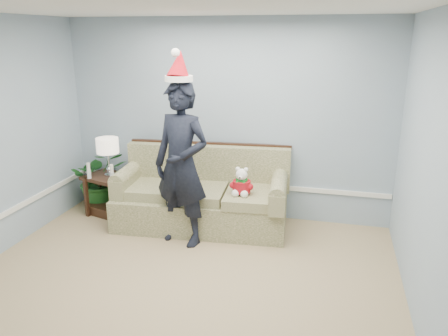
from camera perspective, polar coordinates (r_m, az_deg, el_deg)
The scene contains 10 objects.
room_shell at distance 3.68m, azimuth -9.40°, elevation -0.90°, with size 4.54×5.04×2.74m.
wainscot_trim at distance 5.48m, azimuth -15.39°, elevation -5.20°, with size 4.49×4.99×0.06m.
sofa at distance 5.87m, azimuth -2.83°, elevation -3.89°, with size 2.32×1.14×1.05m.
side_table at distance 6.48m, azimuth -14.83°, elevation -3.86°, with size 0.70×0.64×0.57m.
table_lamp at distance 6.22m, azimuth -14.96°, elevation 2.64°, with size 0.31×0.31×0.55m.
candle_pair at distance 6.18m, azimuth -15.86°, elevation -0.54°, with size 0.41×0.06×0.22m.
houseplant at distance 6.67m, azimuth -15.86°, elevation -1.37°, with size 0.78×0.68×0.87m, color #226125.
man at distance 5.19m, azimuth -5.57°, elevation 0.40°, with size 0.72×0.47×1.98m, color black.
santa_hat at distance 5.00m, azimuth -5.88°, elevation 13.03°, with size 0.34×0.38×0.37m.
teddy_bear at distance 5.43m, azimuth 2.30°, elevation -2.19°, with size 0.23×0.26×0.36m.
Camera 1 is at (1.44, -3.20, 2.47)m, focal length 35.00 mm.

